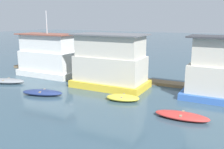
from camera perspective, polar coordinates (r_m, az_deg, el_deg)
ground_plane at (r=25.00m, az=1.06°, el=-2.68°), size 200.00×200.00×0.00m
dock_walkway at (r=27.44m, az=3.69°, el=-0.99°), size 33.80×1.48×0.30m
houseboat_white at (r=30.22m, az=-14.64°, el=4.00°), size 7.10×3.26×7.49m
houseboat_yellow at (r=24.22m, az=-0.44°, el=2.70°), size 7.23×4.01×5.21m
dinghy_grey at (r=28.39m, az=-23.05°, el=-1.34°), size 4.23×2.62×0.48m
dinghy_navy at (r=22.92m, az=-15.63°, el=-3.98°), size 3.91×2.31×0.47m
dinghy_yellow at (r=20.65m, az=2.49°, el=-5.32°), size 3.01×2.02×0.49m
dinghy_red at (r=17.66m, az=15.67°, el=-9.07°), size 3.68×1.47×0.44m
mooring_post_centre at (r=27.10m, az=-0.16°, el=0.10°), size 0.27×0.27×1.43m
mooring_post_far_right at (r=24.39m, az=19.29°, el=-2.30°), size 0.26×0.26×1.23m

